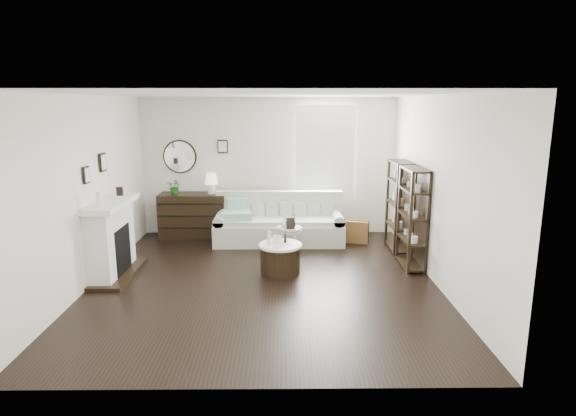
{
  "coord_description": "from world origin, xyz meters",
  "views": [
    {
      "loc": [
        0.28,
        -6.73,
        2.59
      ],
      "look_at": [
        0.36,
        0.8,
        0.93
      ],
      "focal_mm": 30.0,
      "sensor_mm": 36.0,
      "label": 1
    }
  ],
  "objects_px": {
    "sofa": "(279,226)",
    "drum_table": "(280,258)",
    "dresser": "(193,215)",
    "pedestal_table": "(289,230)"
  },
  "relations": [
    {
      "from": "drum_table",
      "to": "dresser",
      "type": "bearing_deg",
      "value": 129.12
    },
    {
      "from": "pedestal_table",
      "to": "dresser",
      "type": "bearing_deg",
      "value": 143.96
    },
    {
      "from": "sofa",
      "to": "drum_table",
      "type": "xyz_separation_m",
      "value": [
        0.03,
        -1.72,
        -0.07
      ]
    },
    {
      "from": "sofa",
      "to": "drum_table",
      "type": "relative_size",
      "value": 3.6
    },
    {
      "from": "dresser",
      "to": "sofa",
      "type": "bearing_deg",
      "value": -13.21
    },
    {
      "from": "drum_table",
      "to": "pedestal_table",
      "type": "height_order",
      "value": "pedestal_table"
    },
    {
      "from": "sofa",
      "to": "dresser",
      "type": "relative_size",
      "value": 1.87
    },
    {
      "from": "dresser",
      "to": "drum_table",
      "type": "xyz_separation_m",
      "value": [
        1.72,
        -2.11,
        -0.19
      ]
    },
    {
      "from": "sofa",
      "to": "dresser",
      "type": "height_order",
      "value": "sofa"
    },
    {
      "from": "sofa",
      "to": "drum_table",
      "type": "height_order",
      "value": "sofa"
    }
  ]
}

